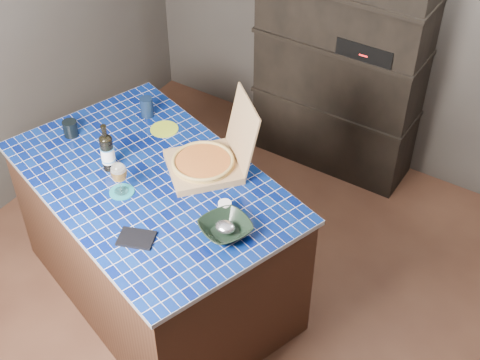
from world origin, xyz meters
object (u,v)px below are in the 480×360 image
Objects in this scene: wine_glass at (119,173)px; dvd_case at (136,238)px; pizza_box at (207,161)px; kitchen_island at (157,238)px; bowl at (225,228)px; mead_bottle at (107,152)px.

dvd_case is (0.29, -0.23, -0.13)m from wine_glass.
pizza_box is 3.06× the size of wine_glass.
kitchen_island is 9.84× the size of wine_glass.
pizza_box is at bearing 160.12° from dvd_case.
pizza_box reaches higher than kitchen_island.
bowl is at bearing 7.49° from kitchen_island.
pizza_box is at bearing 135.00° from bowl.
mead_bottle is 1.18× the size of bowl.
wine_glass is 0.66m from bowl.
kitchen_island is 0.64m from mead_bottle.
wine_glass is at bearing -32.66° from mead_bottle.
wine_glass is (-0.28, -0.42, 0.08)m from pizza_box.
kitchen_island is 0.62m from pizza_box.
kitchen_island is at bearing 9.61° from mead_bottle.
mead_bottle reaches higher than wine_glass.
pizza_box reaches higher than mead_bottle.
pizza_box is 2.02× the size of mead_bottle.
kitchen_island is 0.66m from dvd_case.
pizza_box is 0.51m from wine_glass.
dvd_case is (0.02, -0.65, -0.05)m from pizza_box.
bowl is at bearing 107.68° from dvd_case.
wine_glass is at bearing -175.42° from bowl.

